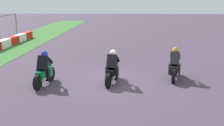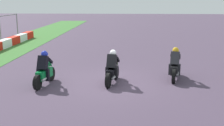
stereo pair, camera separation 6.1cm
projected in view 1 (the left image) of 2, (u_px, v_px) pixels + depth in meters
ground_plane at (112, 82)px, 12.76m from camera, size 120.00×120.00×0.00m
rider_lane_a at (175, 66)px, 13.14m from camera, size 2.03×0.63×1.51m
rider_lane_b at (112, 70)px, 12.50m from camera, size 2.03×0.62×1.51m
rider_lane_c at (44, 71)px, 12.21m from camera, size 2.04×0.59×1.51m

